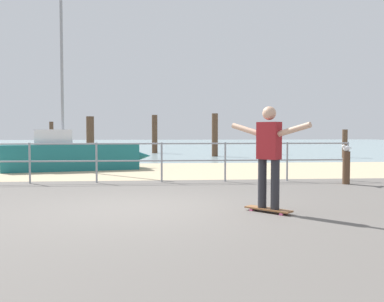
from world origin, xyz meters
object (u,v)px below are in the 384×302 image
Objects in this scene: skateboarder at (269,151)px; sailboat at (77,155)px; bollard_short at (346,168)px; skateboard at (268,209)px; seagull at (346,148)px.

sailboat is at bearing 119.66° from skateboarder.
bollard_short is at bearing -31.64° from sailboat.
sailboat is 9.25m from skateboard.
sailboat is 9.25m from skateboarder.
bollard_short is 0.50m from seagull.
skateboarder reaches higher than seagull.
seagull is (-0.01, -0.01, 0.49)m from bollard_short.
skateboarder is at bearing -130.28° from bollard_short.
skateboard is at bearing -60.34° from sailboat.
bollard_short is (2.90, 3.42, 0.35)m from skateboard.
sailboat is 14.98× the size of seagull.
bollard_short is 2.19× the size of seagull.
skateboarder reaches higher than bollard_short.
seagull is at bearing -31.75° from sailboat.
sailboat reaches higher than seagull.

